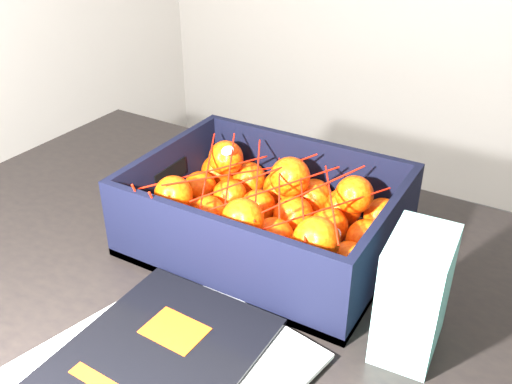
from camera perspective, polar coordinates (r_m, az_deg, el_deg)
The scene contains 6 objects.
table at distance 0.90m, azimuth -2.21°, elevation -13.70°, with size 1.22×0.83×0.75m.
magazine_stack at distance 0.71m, azimuth -9.65°, elevation -16.86°, with size 0.34×0.32×0.02m.
produce_crate at distance 0.88m, azimuth 0.99°, elevation -3.07°, with size 0.39×0.29×0.13m.
clementine_heap at distance 0.87m, azimuth 1.15°, elevation -2.54°, with size 0.37×0.27×0.11m.
mesh_net at distance 0.84m, azimuth 0.10°, elevation 0.59°, with size 0.32×0.26×0.09m.
retail_carton at distance 0.71m, azimuth 15.49°, elevation -9.84°, with size 0.07×0.11×0.16m, color silver.
Camera 1 is at (0.02, -0.54, 1.27)m, focal length 40.07 mm.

